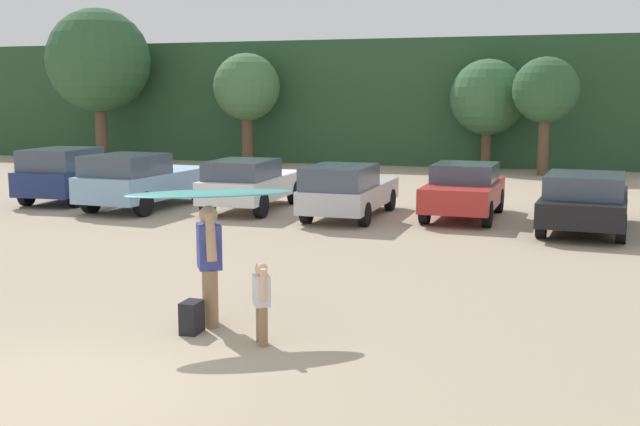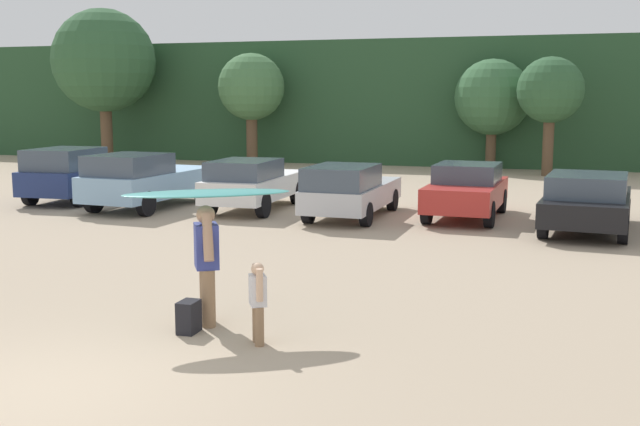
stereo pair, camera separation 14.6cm
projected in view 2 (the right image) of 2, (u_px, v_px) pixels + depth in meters
The scene contains 16 objects.
ground_plane at pixel (50, 389), 8.58m from camera, with size 120.00×120.00×0.00m, color tan.
hillside_ridge at pixel (457, 102), 40.60m from camera, with size 108.00×12.00×5.87m, color #284C2D.
tree_left at pixel (104, 61), 37.20m from camera, with size 4.98×4.98×7.44m.
tree_ridge_back at pixel (251, 88), 35.92m from camera, with size 3.13×3.13×5.23m.
tree_center_left at pixel (492, 98), 33.55m from camera, with size 3.33×3.33×4.86m.
tree_far_right at pixel (550, 91), 30.95m from camera, with size 2.68×2.68×4.83m.
parked_car_navy at pixel (75, 174), 23.74m from camera, with size 2.04×4.16×1.68m.
parked_car_sky_blue at pixel (145, 180), 22.22m from camera, with size 2.25×4.66×1.63m.
parked_car_white at pixel (253, 183), 21.88m from camera, with size 1.81×4.32×1.49m.
parked_car_silver at pixel (350, 190), 20.44m from camera, with size 1.82×4.41×1.47m.
parked_car_red at pixel (467, 190), 20.48m from camera, with size 1.92×4.05×1.46m.
parked_car_black at pixel (587, 201), 18.42m from camera, with size 2.28×4.56×1.42m.
person_adult at pixel (207, 258), 10.88m from camera, with size 0.52×0.73×1.72m.
person_child at pixel (258, 298), 10.05m from camera, with size 0.31×0.38×1.10m.
surfboard_teal at pixel (207, 193), 10.76m from camera, with size 2.37×1.77×0.09m.
backpack_dropped at pixel (189, 317), 10.58m from camera, with size 0.24×0.34×0.45m.
Camera 2 is at (5.33, -6.90, 3.25)m, focal length 43.03 mm.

